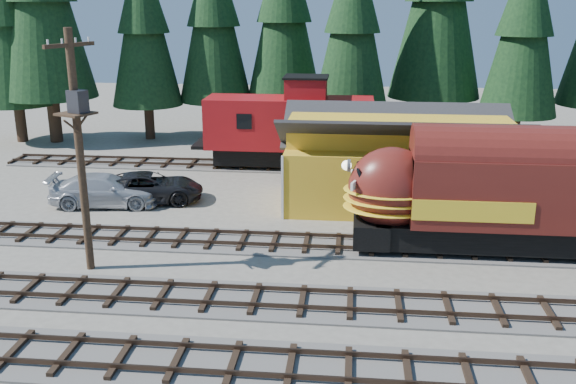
# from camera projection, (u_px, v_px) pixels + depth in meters

# --- Properties ---
(ground) EXTENTS (120.00, 120.00, 0.00)m
(ground) POSITION_uv_depth(u_px,v_px,m) (410.00, 286.00, 25.66)
(ground) COLOR #6B665B
(ground) RESTS_ON ground
(track_spur) EXTENTS (32.00, 3.20, 0.33)m
(track_spur) POSITION_uv_depth(u_px,v_px,m) (241.00, 166.00, 43.75)
(track_spur) COLOR #4C4947
(track_spur) RESTS_ON ground
(depot) EXTENTS (12.80, 7.00, 5.30)m
(depot) POSITION_uv_depth(u_px,v_px,m) (398.00, 153.00, 34.79)
(depot) COLOR orange
(depot) RESTS_ON ground
(conifer_backdrop) EXTENTS (79.34, 24.09, 17.58)m
(conifer_backdrop) POSITION_uv_depth(u_px,v_px,m) (478.00, 7.00, 45.07)
(conifer_backdrop) COLOR black
(conifer_backdrop) RESTS_ON ground
(locomotive) EXTENTS (16.28, 3.24, 4.43)m
(locomotive) POSITION_uv_depth(u_px,v_px,m) (522.00, 199.00, 28.22)
(locomotive) COLOR black
(locomotive) RESTS_ON ground
(caboose) EXTENTS (11.03, 3.20, 5.73)m
(caboose) POSITION_uv_depth(u_px,v_px,m) (290.00, 127.00, 42.62)
(caboose) COLOR black
(caboose) RESTS_ON ground
(utility_pole) EXTENTS (1.62, 2.28, 9.99)m
(utility_pole) POSITION_uv_depth(u_px,v_px,m) (79.00, 137.00, 25.69)
(utility_pole) COLOR black
(utility_pole) RESTS_ON ground
(pickup_truck_a) EXTENTS (6.51, 4.01, 1.68)m
(pickup_truck_a) POSITION_uv_depth(u_px,v_px,m) (149.00, 187.00, 35.99)
(pickup_truck_a) COLOR black
(pickup_truck_a) RESTS_ON ground
(pickup_truck_b) EXTENTS (6.29, 3.15, 1.75)m
(pickup_truck_b) POSITION_uv_depth(u_px,v_px,m) (105.00, 190.00, 35.36)
(pickup_truck_b) COLOR #B3B5BB
(pickup_truck_b) RESTS_ON ground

